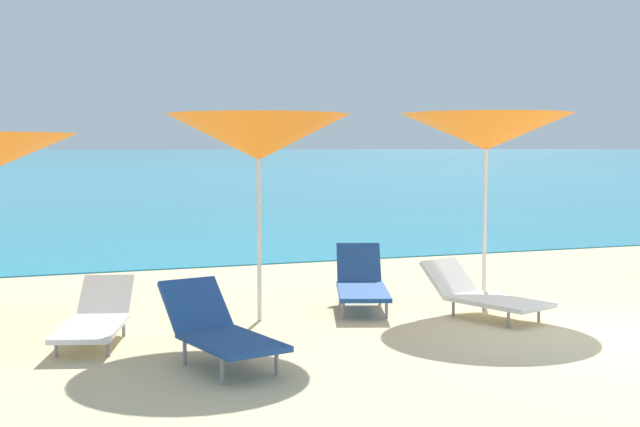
{
  "coord_description": "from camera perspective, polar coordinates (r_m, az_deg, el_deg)",
  "views": [
    {
      "loc": [
        -5.96,
        -7.08,
        1.95
      ],
      "look_at": [
        -2.64,
        1.77,
        1.2
      ],
      "focal_mm": 48.15,
      "sensor_mm": 36.0,
      "label": 1
    }
  ],
  "objects": [
    {
      "name": "umbrella_3",
      "position": [
        11.2,
        10.99,
        5.34
      ],
      "size": [
        2.42,
        2.42,
        2.36
      ],
      "color": "silver",
      "rests_on": "ground_plane"
    },
    {
      "name": "lounge_chair_1",
      "position": [
        8.88,
        -14.68,
        -6.72
      ],
      "size": [
        1.01,
        1.74,
        0.55
      ],
      "rotation": [
        0.0,
        0.0,
        -0.3
      ],
      "color": "white",
      "rests_on": "ground_plane"
    },
    {
      "name": "lounge_chair_8",
      "position": [
        7.71,
        -6.72,
        -7.64
      ],
      "size": [
        0.91,
        1.56,
        0.69
      ],
      "rotation": [
        0.0,
        0.0,
        0.23
      ],
      "color": "#1E478C",
      "rests_on": "ground_plane"
    },
    {
      "name": "ground_plane",
      "position": [
        18.21,
        -1.31,
        -2.1
      ],
      "size": [
        50.0,
        100.0,
        0.3
      ],
      "primitive_type": "cube",
      "color": "beige"
    },
    {
      "name": "lounge_chair_4",
      "position": [
        10.34,
        2.77,
        -4.63
      ],
      "size": [
        1.07,
        1.7,
        0.71
      ],
      "rotation": [
        0.0,
        0.0,
        -0.34
      ],
      "color": "#1E478C",
      "rests_on": "ground_plane"
    },
    {
      "name": "lounge_chair_6",
      "position": [
        9.98,
        10.77,
        -5.29
      ],
      "size": [
        1.07,
        1.63,
        0.6
      ],
      "rotation": [
        0.0,
        0.0,
        0.33
      ],
      "color": "white",
      "rests_on": "ground_plane"
    },
    {
      "name": "umbrella_2",
      "position": [
        9.47,
        -4.1,
        5.07
      ],
      "size": [
        2.2,
        2.2,
        2.29
      ],
      "color": "silver",
      "rests_on": "ground_plane"
    },
    {
      "name": "ocean_water",
      "position": [
        233.46,
        -19.13,
        3.79
      ],
      "size": [
        650.0,
        440.0,
        0.02
      ],
      "primitive_type": "cube",
      "color": "teal",
      "rests_on": "ground_plane"
    }
  ]
}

